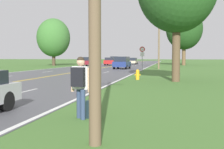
% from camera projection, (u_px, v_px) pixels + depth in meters
% --- Properties ---
extents(hitchhiker_person, '(0.58, 0.44, 1.72)m').
position_uv_depth(hitchhiker_person, '(80.00, 81.00, 7.68)').
color(hitchhiker_person, navy).
rests_on(hitchhiker_person, ground).
extents(suitcase, '(0.38, 0.21, 0.55)m').
position_uv_depth(suitcase, '(93.00, 109.00, 7.82)').
color(suitcase, '#19282D').
rests_on(suitcase, ground).
extents(fire_hydrant, '(0.45, 0.29, 0.78)m').
position_uv_depth(fire_hydrant, '(138.00, 74.00, 21.14)').
color(fire_hydrant, gold).
rests_on(fire_hydrant, ground).
extents(traffic_sign, '(0.60, 0.10, 2.84)m').
position_uv_depth(traffic_sign, '(142.00, 53.00, 30.21)').
color(traffic_sign, gray).
rests_on(traffic_sign, ground).
extents(utility_pole_midground, '(1.80, 0.24, 9.96)m').
position_uv_depth(utility_pole_midground, '(159.00, 32.00, 39.21)').
color(utility_pole_midground, brown).
rests_on(utility_pole_midground, ground).
extents(tree_left_verge, '(7.37, 7.37, 11.68)m').
position_uv_depth(tree_left_verge, '(184.00, 29.00, 57.19)').
color(tree_left_verge, brown).
rests_on(tree_left_verge, ground).
extents(tree_right_cluster, '(6.54, 6.54, 9.28)m').
position_uv_depth(tree_right_cluster, '(53.00, 38.00, 55.33)').
color(tree_right_cluster, '#473828').
rests_on(tree_right_cluster, ground).
extents(car_dark_blue_suv_mid_near, '(2.11, 4.00, 1.77)m').
position_uv_depth(car_dark_blue_suv_mid_near, '(122.00, 62.00, 40.19)').
color(car_dark_blue_suv_mid_near, black).
rests_on(car_dark_blue_suv_mid_near, ground).
extents(car_maroon_hatchback_mid_far, '(1.86, 4.04, 1.69)m').
position_uv_depth(car_maroon_hatchback_mid_far, '(89.00, 61.00, 52.96)').
color(car_maroon_hatchback_mid_far, black).
rests_on(car_maroon_hatchback_mid_far, ground).
extents(car_red_suv_receding, '(2.01, 4.46, 1.60)m').
position_uv_depth(car_red_suv_receding, '(110.00, 61.00, 58.16)').
color(car_red_suv_receding, black).
rests_on(car_red_suv_receding, ground).
extents(car_champagne_hatchback_distant, '(1.97, 3.60, 1.53)m').
position_uv_depth(car_champagne_hatchback_distant, '(133.00, 61.00, 65.75)').
color(car_champagne_hatchback_distant, black).
rests_on(car_champagne_hatchback_distant, ground).
extents(car_black_suv_horizon, '(1.92, 4.00, 1.86)m').
position_uv_depth(car_black_suv_horizon, '(114.00, 60.00, 74.79)').
color(car_black_suv_horizon, black).
rests_on(car_black_suv_horizon, ground).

